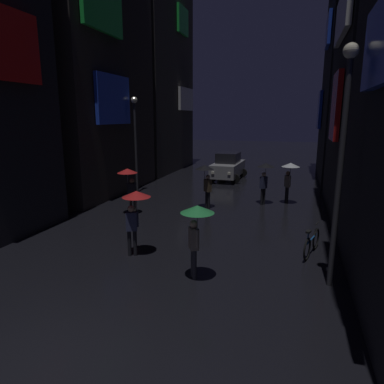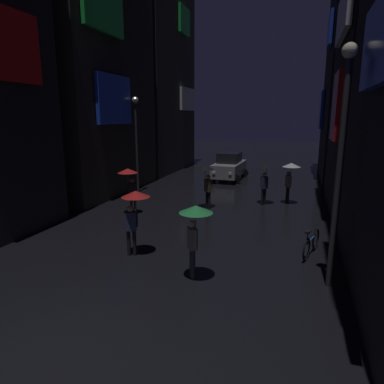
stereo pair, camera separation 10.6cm
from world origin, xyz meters
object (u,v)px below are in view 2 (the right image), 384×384
at_px(car_distant, 229,167).
at_px(pedestrian_foreground_right_green, 195,221).
at_px(pedestrian_foreground_left_red, 129,178).
at_px(streetlamp_left_far, 136,134).
at_px(streetlamp_right_near, 341,144).
at_px(pedestrian_far_right_black, 266,172).
at_px(bicycle_parked_at_storefront, 311,243).
at_px(pedestrian_midstreet_centre_black, 206,175).
at_px(pedestrian_near_crossing_red, 134,205).
at_px(pedestrian_midstreet_left_clear, 290,172).

bearing_deg(car_distant, pedestrian_foreground_right_green, -81.91).
height_order(pedestrian_foreground_left_red, streetlamp_left_far, streetlamp_left_far).
bearing_deg(streetlamp_right_near, car_distant, 111.12).
bearing_deg(streetlamp_right_near, pedestrian_foreground_left_red, 150.86).
distance_m(pedestrian_far_right_black, car_distant, 7.21).
bearing_deg(pedestrian_foreground_right_green, pedestrian_foreground_left_red, 131.67).
relative_size(bicycle_parked_at_storefront, streetlamp_right_near, 0.29).
bearing_deg(car_distant, pedestrian_foreground_left_red, -104.02).
bearing_deg(pedestrian_midstreet_centre_black, pedestrian_near_crossing_red, -95.78).
bearing_deg(pedestrian_midstreet_left_clear, pedestrian_far_right_black, -156.43).
height_order(pedestrian_far_right_black, car_distant, pedestrian_far_right_black).
distance_m(pedestrian_foreground_right_green, streetlamp_right_near, 4.11).
height_order(pedestrian_foreground_left_red, streetlamp_right_near, streetlamp_right_near).
distance_m(pedestrian_far_right_black, bicycle_parked_at_storefront, 6.68).
bearing_deg(bicycle_parked_at_storefront, pedestrian_midstreet_centre_black, 136.30).
relative_size(pedestrian_midstreet_centre_black, streetlamp_right_near, 0.35).
bearing_deg(car_distant, pedestrian_far_right_black, -63.89).
bearing_deg(pedestrian_foreground_left_red, pedestrian_far_right_black, 32.93).
xyz_separation_m(bicycle_parked_at_storefront, car_distant, (-5.27, 12.64, 0.54)).
bearing_deg(car_distant, pedestrian_near_crossing_red, -90.54).
xyz_separation_m(streetlamp_right_near, streetlamp_left_far, (-10.00, 8.98, -0.30)).
xyz_separation_m(pedestrian_far_right_black, streetlamp_right_near, (2.52, -8.26, 2.07)).
relative_size(pedestrian_far_right_black, streetlamp_right_near, 0.35).
height_order(bicycle_parked_at_storefront, streetlamp_left_far, streetlamp_left_far).
relative_size(pedestrian_midstreet_centre_black, pedestrian_foreground_left_red, 1.00).
bearing_deg(pedestrian_far_right_black, streetlamp_left_far, 174.51).
height_order(pedestrian_midstreet_left_clear, streetlamp_right_near, streetlamp_right_near).
bearing_deg(streetlamp_right_near, pedestrian_foreground_right_green, -168.13).
bearing_deg(pedestrian_midstreet_left_clear, pedestrian_foreground_left_red, -148.55).
bearing_deg(pedestrian_far_right_black, pedestrian_foreground_right_green, -96.11).
relative_size(pedestrian_near_crossing_red, pedestrian_foreground_right_green, 1.00).
bearing_deg(pedestrian_midstreet_centre_black, pedestrian_far_right_black, 31.68).
distance_m(car_distant, streetlamp_left_far, 7.60).
xyz_separation_m(pedestrian_midstreet_centre_black, pedestrian_foreground_left_red, (-3.03, -2.04, 0.00)).
xyz_separation_m(car_distant, streetlamp_left_far, (-4.32, -5.72, 2.51)).
relative_size(pedestrian_far_right_black, pedestrian_midstreet_centre_black, 1.00).
height_order(pedestrian_midstreet_centre_black, streetlamp_right_near, streetlamp_right_near).
relative_size(pedestrian_midstreet_centre_black, pedestrian_foreground_right_green, 1.00).
distance_m(pedestrian_midstreet_left_clear, bicycle_parked_at_storefront, 6.90).
bearing_deg(pedestrian_near_crossing_red, streetlamp_right_near, -3.37).
height_order(pedestrian_midstreet_left_clear, bicycle_parked_at_storefront, pedestrian_midstreet_left_clear).
bearing_deg(streetlamp_right_near, pedestrian_near_crossing_red, 176.63).
distance_m(pedestrian_midstreet_left_clear, streetlamp_right_near, 9.11).
height_order(pedestrian_foreground_right_green, car_distant, pedestrian_foreground_right_green).
bearing_deg(streetlamp_left_far, pedestrian_midstreet_left_clear, -1.38).
distance_m(pedestrian_near_crossing_red, pedestrian_far_right_black, 8.57).
relative_size(pedestrian_far_right_black, bicycle_parked_at_storefront, 1.20).
xyz_separation_m(pedestrian_foreground_right_green, pedestrian_foreground_left_red, (-4.72, 5.31, 0.00)).
xyz_separation_m(pedestrian_far_right_black, bicycle_parked_at_storefront, (2.12, -6.20, -1.28)).
bearing_deg(car_distant, pedestrian_midstreet_centre_black, -86.46).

